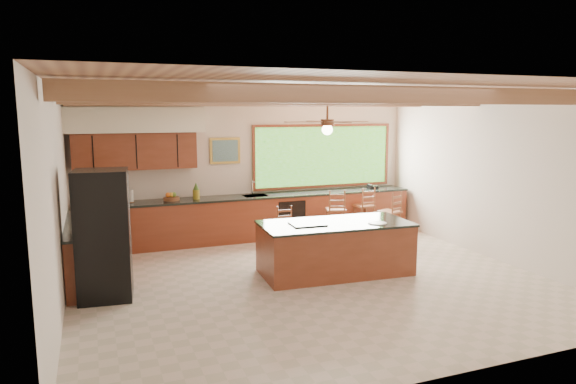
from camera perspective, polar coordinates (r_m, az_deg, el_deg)
name	(u,v)px	position (r m, az deg, el deg)	size (l,w,h in m)	color
ground	(310,280)	(8.29, 2.52, -9.76)	(7.20, 7.20, 0.00)	beige
room_shell	(286,139)	(8.40, -0.23, 5.92)	(7.27, 6.54, 3.02)	beige
counter_run	(222,224)	(10.22, -7.37, -3.51)	(7.12, 3.10, 1.26)	brown
island	(335,248)	(8.56, 5.23, -6.18)	(2.52, 1.29, 0.87)	brown
refrigerator	(104,235)	(7.74, -19.81, -4.50)	(0.79, 0.77, 1.86)	black
bar_stool_a	(282,225)	(9.56, -0.62, -3.74)	(0.35, 0.35, 0.94)	brown
bar_stool_b	(365,207)	(11.17, 8.58, -1.63)	(0.41, 0.41, 1.06)	brown
bar_stool_c	(337,211)	(10.61, 5.44, -2.06)	(0.48, 0.48, 1.08)	brown
bar_stool_d	(391,213)	(10.56, 11.37, -2.30)	(0.50, 0.50, 1.06)	brown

